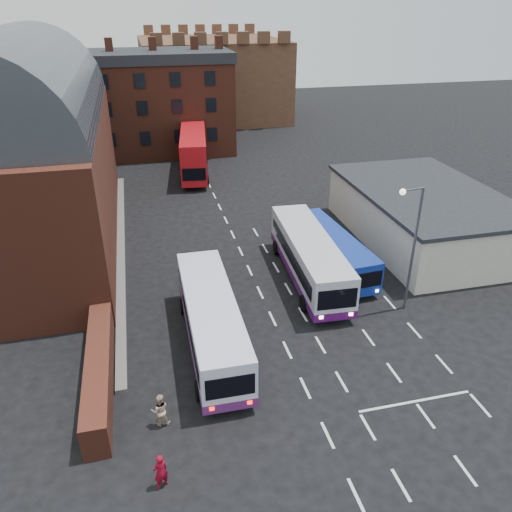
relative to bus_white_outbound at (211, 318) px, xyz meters
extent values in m
plane|color=black|center=(4.06, -3.82, -1.88)|extent=(180.00, 180.00, 0.00)
cube|color=#602B1E|center=(-11.44, 17.18, 3.12)|extent=(12.00, 28.00, 10.00)
cylinder|color=#1E2328|center=(-11.44, 17.18, 8.12)|extent=(12.00, 26.00, 12.00)
cube|color=#602B1E|center=(-6.14, -1.82, -0.98)|extent=(1.20, 10.00, 1.80)
cube|color=beige|center=(19.06, 10.18, 0.12)|extent=(10.00, 16.00, 4.00)
cube|color=#282B30|center=(19.06, 10.18, 2.22)|extent=(10.40, 16.40, 0.30)
cube|color=brown|center=(-1.94, 42.18, 3.62)|extent=(22.00, 10.00, 11.00)
cube|color=brown|center=(10.06, 62.18, 4.12)|extent=(22.00, 22.00, 12.00)
cube|color=silver|center=(0.00, 0.00, -0.02)|extent=(2.75, 11.67, 2.65)
cube|color=black|center=(0.00, 0.00, 0.14)|extent=(2.80, 10.47, 0.95)
cylinder|color=black|center=(-1.29, 3.72, -1.35)|extent=(0.31, 1.06, 1.06)
cylinder|color=black|center=(-1.36, -4.11, -1.35)|extent=(0.31, 1.06, 1.06)
cylinder|color=black|center=(1.36, 3.70, -1.35)|extent=(0.31, 1.06, 1.06)
cylinder|color=black|center=(1.29, -4.14, -1.35)|extent=(0.31, 1.06, 1.06)
cube|color=silver|center=(7.81, 5.94, 0.04)|extent=(3.38, 12.17, 2.74)
cube|color=black|center=(7.81, 5.94, 0.21)|extent=(3.38, 10.98, 0.99)
cylinder|color=black|center=(8.97, 2.04, -1.33)|extent=(0.36, 1.11, 1.09)
cylinder|color=black|center=(9.41, 10.14, -1.33)|extent=(0.36, 1.11, 1.09)
cylinder|color=black|center=(6.24, 2.19, -1.33)|extent=(0.36, 1.11, 1.09)
cylinder|color=black|center=(6.67, 10.28, -1.33)|extent=(0.36, 1.11, 1.09)
cube|color=navy|center=(10.06, 7.13, -0.28)|extent=(3.13, 10.16, 2.27)
cube|color=black|center=(10.06, 7.13, -0.15)|extent=(3.09, 8.97, 0.82)
cylinder|color=black|center=(11.47, 4.05, -1.42)|extent=(0.33, 0.93, 0.91)
cylinder|color=black|center=(10.89, 10.76, -1.42)|extent=(0.33, 0.93, 0.91)
cylinder|color=black|center=(9.21, 3.86, -1.42)|extent=(0.33, 0.93, 0.91)
cylinder|color=black|center=(8.63, 10.56, -1.42)|extent=(0.33, 0.93, 0.91)
cube|color=red|center=(3.04, 31.35, 0.76)|extent=(4.17, 12.08, 4.20)
cube|color=black|center=(3.04, 31.35, 0.17)|extent=(4.08, 10.90, 0.97)
cylinder|color=black|center=(3.89, 27.45, -1.34)|extent=(0.44, 1.11, 1.08)
cylinder|color=black|center=(4.90, 35.34, -1.34)|extent=(0.44, 1.11, 1.08)
cylinder|color=black|center=(1.22, 27.79, -1.34)|extent=(0.44, 1.11, 1.08)
cylinder|color=black|center=(2.24, 35.68, -1.34)|extent=(0.44, 1.11, 1.08)
cylinder|color=#4D5056|center=(12.66, 0.97, 2.22)|extent=(0.16, 0.16, 8.19)
cylinder|color=#4D5056|center=(11.96, 0.86, 6.31)|extent=(1.43, 0.32, 0.10)
sphere|color=#FFF2CC|center=(11.25, 0.75, 6.26)|extent=(0.37, 0.37, 0.37)
imported|color=maroon|center=(-3.51, -8.73, -1.01)|extent=(0.75, 0.65, 1.73)
imported|color=tan|center=(-3.30, -5.33, -1.01)|extent=(0.86, 0.68, 1.73)
camera|label=1|loc=(-3.01, -23.08, 16.00)|focal=35.00mm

